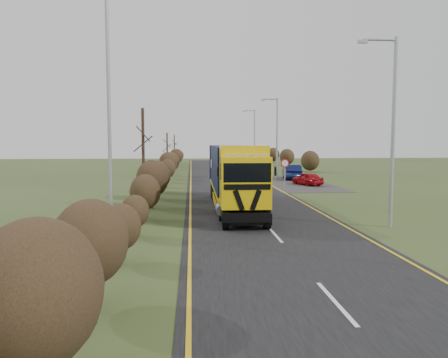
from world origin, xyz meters
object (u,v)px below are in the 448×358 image
Objects in this scene: car_red_hatchback at (307,179)px; streetlight_near at (391,124)px; lorry at (233,172)px; speed_sign at (285,168)px; car_blue_sedan at (292,172)px.

streetlight_near is at bearing 64.91° from car_red_hatchback.
lorry is 11.27m from speed_sign.
streetlight_near reaches higher than car_red_hatchback.
lorry is at bearing 137.25° from streetlight_near.
car_blue_sedan is 1.84× the size of speed_sign.
car_blue_sedan is at bearing 73.52° from speed_sign.
streetlight_near is (-1.42, -19.73, 4.28)m from car_red_hatchback.
car_red_hatchback is at bearing 85.89° from streetlight_near.
car_red_hatchback is (8.21, 13.45, -1.61)m from lorry.
car_red_hatchback is 0.39× the size of streetlight_near.
lorry is 9.63m from streetlight_near.
lorry is at bearing 37.61° from car_red_hatchback.
streetlight_near is 3.42× the size of speed_sign.
speed_sign is at bearing 29.39° from car_red_hatchback.
lorry reaches higher than speed_sign.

